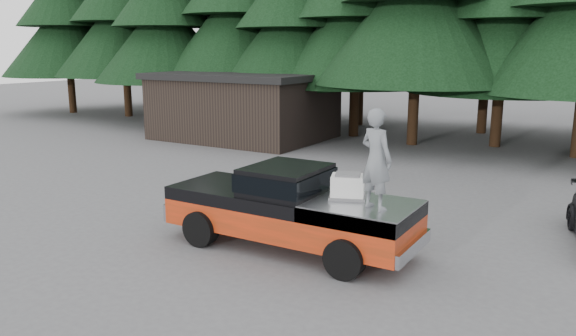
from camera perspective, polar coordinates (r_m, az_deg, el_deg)
The scene contains 6 objects.
ground at distance 14.24m, azimuth -2.89°, elevation -6.48°, with size 120.00×120.00×0.00m, color #505053.
pickup_truck at distance 12.94m, azimuth 0.20°, elevation -5.31°, with size 6.00×2.04×1.33m, color red, non-canonical shape.
truck_cab at distance 12.73m, azimuth -0.18°, elevation -1.12°, with size 1.66×1.90×0.59m, color black.
air_compressor at distance 12.27m, azimuth 6.08°, elevation -1.95°, with size 0.71×0.58×0.48m, color silver.
man_on_bed at distance 11.37m, azimuth 8.96°, elevation 0.90°, with size 0.75×0.49×2.06m, color slate.
utility_building at distance 28.63m, azimuth -4.50°, elevation 6.37°, with size 8.40×6.40×3.30m.
Camera 1 is at (7.56, -11.17, 4.56)m, focal length 35.00 mm.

